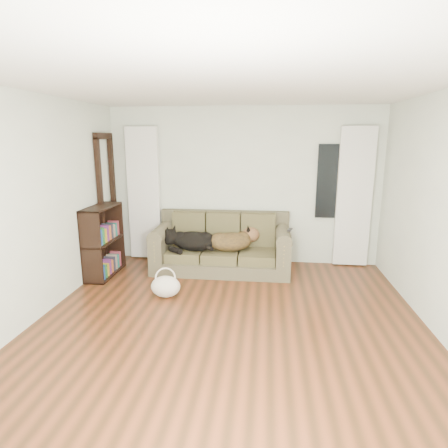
# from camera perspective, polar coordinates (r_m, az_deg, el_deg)

# --- Properties ---
(floor) EXTENTS (5.00, 5.00, 0.00)m
(floor) POSITION_cam_1_polar(r_m,az_deg,el_deg) (4.31, 0.50, -16.00)
(floor) COLOR #38200F
(floor) RESTS_ON ground
(ceiling) EXTENTS (5.00, 5.00, 0.00)m
(ceiling) POSITION_cam_1_polar(r_m,az_deg,el_deg) (3.81, 0.58, 20.67)
(ceiling) COLOR white
(ceiling) RESTS_ON ground
(wall_back) EXTENTS (4.50, 0.04, 2.60)m
(wall_back) POSITION_cam_1_polar(r_m,az_deg,el_deg) (6.32, 2.94, 5.77)
(wall_back) COLOR silver
(wall_back) RESTS_ON ground
(wall_left) EXTENTS (0.04, 5.00, 2.60)m
(wall_left) POSITION_cam_1_polar(r_m,az_deg,el_deg) (4.66, -28.17, 1.67)
(wall_left) COLOR silver
(wall_left) RESTS_ON ground
(curtain_left) EXTENTS (0.55, 0.08, 2.25)m
(curtain_left) POSITION_cam_1_polar(r_m,az_deg,el_deg) (6.59, -12.09, 4.48)
(curtain_left) COLOR silver
(curtain_left) RESTS_ON ground
(curtain_right) EXTENTS (0.55, 0.08, 2.25)m
(curtain_right) POSITION_cam_1_polar(r_m,az_deg,el_deg) (6.40, 19.21, 3.81)
(curtain_right) COLOR silver
(curtain_right) RESTS_ON ground
(window_pane) EXTENTS (0.50, 0.03, 1.20)m
(window_pane) POSITION_cam_1_polar(r_m,az_deg,el_deg) (6.35, 16.18, 6.23)
(window_pane) COLOR black
(window_pane) RESTS_ON wall_back
(door_casing) EXTENTS (0.07, 0.60, 2.10)m
(door_casing) POSITION_cam_1_polar(r_m,az_deg,el_deg) (6.44, -17.32, 3.09)
(door_casing) COLOR black
(door_casing) RESTS_ON ground
(sofa) EXTENTS (2.16, 0.93, 0.88)m
(sofa) POSITION_cam_1_polar(r_m,az_deg,el_deg) (6.00, -0.37, -2.89)
(sofa) COLOR #393624
(sofa) RESTS_ON floor
(dog_black_lab) EXTENTS (0.80, 0.65, 0.30)m
(dog_black_lab) POSITION_cam_1_polar(r_m,az_deg,el_deg) (5.97, -5.03, -2.72)
(dog_black_lab) COLOR black
(dog_black_lab) RESTS_ON sofa
(dog_shepherd) EXTENTS (0.79, 0.63, 0.31)m
(dog_shepherd) POSITION_cam_1_polar(r_m,az_deg,el_deg) (5.95, 1.30, -2.63)
(dog_shepherd) COLOR black
(dog_shepherd) RESTS_ON sofa
(tv_remote) EXTENTS (0.11, 0.21, 0.02)m
(tv_remote) POSITION_cam_1_polar(r_m,az_deg,el_deg) (5.77, 10.02, -0.86)
(tv_remote) COLOR black
(tv_remote) RESTS_ON sofa
(tote_bag) EXTENTS (0.41, 0.32, 0.29)m
(tote_bag) POSITION_cam_1_polar(r_m,az_deg,el_deg) (5.14, -8.89, -9.24)
(tote_bag) COLOR beige
(tote_bag) RESTS_ON floor
(bookshelf) EXTENTS (0.36, 0.88, 1.09)m
(bookshelf) POSITION_cam_1_polar(r_m,az_deg,el_deg) (6.07, -17.91, -2.86)
(bookshelf) COLOR black
(bookshelf) RESTS_ON floor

